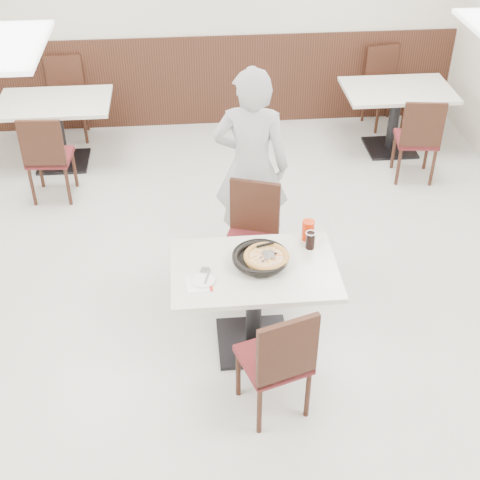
{
  "coord_description": "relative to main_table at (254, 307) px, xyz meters",
  "views": [
    {
      "loc": [
        -0.35,
        -4.21,
        3.72
      ],
      "look_at": [
        0.0,
        -0.3,
        0.89
      ],
      "focal_mm": 50.0,
      "sensor_mm": 36.0,
      "label": 1
    }
  ],
  "objects": [
    {
      "name": "bg_table_left",
      "position": [
        -1.83,
        3.06,
        0.0
      ],
      "size": [
        1.29,
        0.95,
        0.75
      ],
      "primitive_type": null,
      "rotation": [
        0.0,
        0.0,
        -0.13
      ],
      "color": "beige",
      "rests_on": "floor"
    },
    {
      "name": "chair_near",
      "position": [
        0.06,
        -0.62,
        0.1
      ],
      "size": [
        0.53,
        0.53,
        0.95
      ],
      "primitive_type": null,
      "rotation": [
        0.0,
        0.0,
        0.31
      ],
      "color": "black",
      "rests_on": "floor"
    },
    {
      "name": "bg_chair_left_near",
      "position": [
        -1.82,
        2.36,
        0.1
      ],
      "size": [
        0.45,
        0.45,
        0.95
      ],
      "primitive_type": null,
      "rotation": [
        0.0,
        0.0,
        -0.07
      ],
      "color": "black",
      "rests_on": "floor"
    },
    {
      "name": "pizza",
      "position": [
        0.09,
        0.02,
        0.44
      ],
      "size": [
        0.32,
        0.32,
        0.02
      ],
      "primitive_type": "cylinder",
      "rotation": [
        0.0,
        0.0,
        -0.06
      ],
      "color": "#C88633",
      "rests_on": "pizza_pan"
    },
    {
      "name": "floor",
      "position": [
        -0.09,
        0.46,
        -0.38
      ],
      "size": [
        7.0,
        7.0,
        0.0
      ],
      "primitive_type": "plane",
      "color": "#B6B6B1",
      "rests_on": "ground"
    },
    {
      "name": "bg_chair_left_far",
      "position": [
        -1.8,
        3.69,
        0.1
      ],
      "size": [
        0.45,
        0.45,
        0.95
      ],
      "primitive_type": null,
      "rotation": [
        0.0,
        0.0,
        3.2
      ],
      "color": "black",
      "rests_on": "floor"
    },
    {
      "name": "wall_back",
      "position": [
        -0.09,
        3.96,
        1.02
      ],
      "size": [
        6.0,
        0.04,
        2.8
      ],
      "primitive_type": "cube",
      "color": "beige",
      "rests_on": "floor"
    },
    {
      "name": "bg_chair_right_far",
      "position": [
        2.01,
        3.69,
        0.1
      ],
      "size": [
        0.5,
        0.5,
        0.95
      ],
      "primitive_type": null,
      "rotation": [
        0.0,
        0.0,
        3.37
      ],
      "color": "black",
      "rests_on": "floor"
    },
    {
      "name": "chair_far",
      "position": [
        0.04,
        0.69,
        0.1
      ],
      "size": [
        0.53,
        0.53,
        0.95
      ],
      "primitive_type": null,
      "rotation": [
        0.0,
        0.0,
        2.82
      ],
      "color": "black",
      "rests_on": "floor"
    },
    {
      "name": "cola_glass",
      "position": [
        0.44,
        0.2,
        0.44
      ],
      "size": [
        0.07,
        0.07,
        0.13
      ],
      "primitive_type": "cylinder",
      "rotation": [
        0.0,
        0.0,
        -0.06
      ],
      "color": "black",
      "rests_on": "main_table"
    },
    {
      "name": "side_plate",
      "position": [
        -0.38,
        -0.12,
        0.38
      ],
      "size": [
        0.18,
        0.18,
        0.01
      ],
      "primitive_type": "cylinder",
      "rotation": [
        0.0,
        0.0,
        -0.06
      ],
      "color": "white",
      "rests_on": "napkin"
    },
    {
      "name": "main_table",
      "position": [
        0.0,
        0.0,
        0.0
      ],
      "size": [
        1.24,
        0.87,
        0.75
      ],
      "primitive_type": null,
      "rotation": [
        0.0,
        0.0,
        -0.06
      ],
      "color": "beige",
      "rests_on": "floor"
    },
    {
      "name": "fork",
      "position": [
        -0.34,
        -0.09,
        0.39
      ],
      "size": [
        0.06,
        0.16,
        0.0
      ],
      "primitive_type": "cube",
      "rotation": [
        0.0,
        0.0,
        -0.26
      ],
      "color": "silver",
      "rests_on": "side_plate"
    },
    {
      "name": "bg_chair_right_near",
      "position": [
        1.99,
        2.41,
        0.1
      ],
      "size": [
        0.47,
        0.47,
        0.95
      ],
      "primitive_type": null,
      "rotation": [
        0.0,
        0.0,
        -0.14
      ],
      "color": "black",
      "rests_on": "floor"
    },
    {
      "name": "pizza_pan",
      "position": [
        0.05,
        0.03,
        0.42
      ],
      "size": [
        0.39,
        0.39,
        0.01
      ],
      "primitive_type": "cylinder",
      "rotation": [
        0.0,
        0.0,
        -0.06
      ],
      "color": "black",
      "rests_on": "trivet"
    },
    {
      "name": "wainscot_back",
      "position": [
        -0.09,
        3.94,
        0.18
      ],
      "size": [
        5.9,
        0.03,
        1.1
      ],
      "primitive_type": "cube",
      "color": "black",
      "rests_on": "floor"
    },
    {
      "name": "napkin",
      "position": [
        -0.4,
        -0.15,
        0.38
      ],
      "size": [
        0.19,
        0.19,
        0.0
      ],
      "primitive_type": "cube",
      "rotation": [
        0.0,
        0.0,
        0.08
      ],
      "color": "white",
      "rests_on": "main_table"
    },
    {
      "name": "bg_table_right",
      "position": [
        1.94,
        3.05,
        0.0
      ],
      "size": [
        1.29,
        0.94,
        0.75
      ],
      "primitive_type": null,
      "rotation": [
        0.0,
        0.0,
        -0.12
      ],
      "color": "beige",
      "rests_on": "floor"
    },
    {
      "name": "red_cup",
      "position": [
        0.44,
        0.32,
        0.45
      ],
      "size": [
        0.1,
        0.1,
        0.16
      ],
      "primitive_type": "cylinder",
      "rotation": [
        0.0,
        0.0,
        -0.06
      ],
      "color": "#C22201",
      "rests_on": "main_table"
    },
    {
      "name": "pizza_server",
      "position": [
        0.11,
        0.03,
        0.47
      ],
      "size": [
        0.09,
        0.11,
        0.0
      ],
      "primitive_type": "cube",
      "rotation": [
        0.0,
        0.0,
        0.12
      ],
      "color": "silver",
      "rests_on": "pizza"
    },
    {
      "name": "diner_person",
      "position": [
        0.1,
        1.2,
        0.52
      ],
      "size": [
        0.72,
        0.54,
        1.79
      ],
      "primitive_type": "imported",
      "rotation": [
        0.0,
        0.0,
        2.95
      ],
      "color": "#AAABAF",
      "rests_on": "floor"
    },
    {
      "name": "trivet",
      "position": [
        0.04,
        -0.01,
        0.39
      ],
      "size": [
        0.14,
        0.14,
        0.04
      ],
      "primitive_type": "cylinder",
      "rotation": [
        0.0,
        0.0,
        -0.06
      ],
      "color": "black",
      "rests_on": "main_table"
    }
  ]
}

